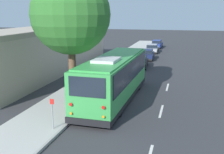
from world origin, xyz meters
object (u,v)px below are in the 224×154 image
parked_sedan_blue (157,44)px  sign_post_far (69,105)px  shuttle_bus (114,76)px  parked_sedan_silver (152,49)px  street_tree (71,9)px  sign_post_near (52,113)px  parked_sedan_navy (147,55)px  parked_sedan_black (140,62)px

parked_sedan_blue → sign_post_far: bearing=178.7°
shuttle_bus → parked_sedan_silver: shuttle_bus is taller
street_tree → sign_post_near: 6.77m
sign_post_near → parked_sedan_blue: bearing=-2.7°
sign_post_near → street_tree: bearing=6.9°
parked_sedan_navy → parked_sedan_blue: size_ratio=0.92×
parked_sedan_navy → sign_post_far: (-22.05, 1.65, 0.14)m
parked_sedan_black → street_tree: 15.48m
parked_sedan_black → parked_sedan_navy: bearing=-3.5°
sign_post_near → sign_post_far: (2.15, 0.00, -0.24)m
sign_post_far → shuttle_bus: bearing=-25.8°
parked_sedan_blue → shuttle_bus: bearing=-178.3°
sign_post_far → parked_sedan_navy: bearing=-4.3°
parked_sedan_black → sign_post_near: sign_post_near is taller
parked_sedan_silver → sign_post_near: 30.75m
street_tree → parked_sedan_navy: bearing=-6.1°
shuttle_bus → sign_post_far: bearing=155.6°
parked_sedan_blue → sign_post_far: (-34.54, 1.70, 0.13)m
parked_sedan_silver → parked_sedan_navy: bearing=178.6°
sign_post_far → sign_post_near: bearing=180.0°
parked_sedan_black → sign_post_near: bearing=171.5°
sign_post_far → parked_sedan_blue: bearing=-2.8°
parked_sedan_black → parked_sedan_blue: parked_sedan_blue is taller
sign_post_near → parked_sedan_silver: bearing=-2.9°
parked_sedan_navy → sign_post_far: 22.11m
parked_sedan_blue → street_tree: bearing=177.6°
parked_sedan_silver → sign_post_near: sign_post_near is taller
shuttle_bus → street_tree: street_tree is taller
parked_sedan_navy → parked_sedan_blue: 12.49m
parked_sedan_navy → sign_post_far: size_ratio=3.61×
parked_sedan_navy → street_tree: (-20.03, 2.16, 5.69)m
parked_sedan_black → sign_post_far: (-16.26, 1.64, 0.15)m
shuttle_bus → parked_sedan_navy: size_ratio=2.54×
street_tree → sign_post_near: size_ratio=5.56×
parked_sedan_black → sign_post_near: 18.48m
street_tree → parked_sedan_silver: bearing=-4.5°
parked_sedan_blue → street_tree: street_tree is taller
shuttle_bus → street_tree: size_ratio=1.20×
shuttle_bus → street_tree: bearing=128.5°
shuttle_bus → sign_post_near: bearing=164.2°
shuttle_bus → parked_sedan_black: 12.52m
parked_sedan_black → street_tree: bearing=168.0°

